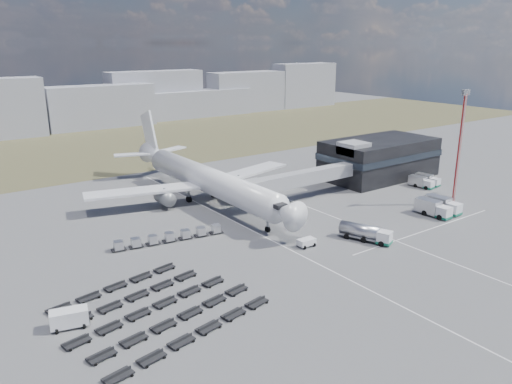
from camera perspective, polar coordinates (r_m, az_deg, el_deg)
ground at (r=87.70m, az=4.90°, el=-6.28°), size 420.00×420.00×0.00m
grass_strip at (r=182.23m, az=-18.22°, el=5.04°), size 420.00×90.00×0.01m
lane_markings at (r=95.91m, az=8.19°, el=-4.34°), size 47.12×110.00×0.01m
terminal at (r=134.93m, az=13.86°, el=3.83°), size 30.40×16.40×11.00m
jet_bridge at (r=110.54m, az=4.38°, el=1.38°), size 30.30×3.80×7.05m
airliner at (r=111.16m, az=-5.92°, el=1.55°), size 51.59×64.53×17.62m
skyline at (r=220.08m, az=-21.83°, el=9.25°), size 319.56×26.86×24.93m
fuel_tanker at (r=91.66m, az=12.40°, el=-4.56°), size 5.69×9.62×3.04m
pushback_tug at (r=87.77m, az=5.78°, el=-5.78°), size 3.18×1.85×1.43m
utility_van at (r=68.04m, az=-20.56°, el=-13.41°), size 4.91×3.09×2.41m
catering_truck at (r=111.44m, az=-2.46°, el=-0.44°), size 4.22×6.22×2.64m
service_trucks_near at (r=109.88m, az=20.10°, el=-1.57°), size 6.58×7.76×3.02m
service_trucks_far at (r=130.30m, az=18.69°, el=1.21°), size 5.86×6.75×2.49m
uld_row at (r=90.49m, az=-9.87°, el=-5.09°), size 20.37×4.69×1.58m
baggage_dollies at (r=68.97m, az=-11.57°, el=-12.97°), size 27.20×23.62×0.77m
floodlight_mast at (r=115.03m, az=22.22°, el=4.60°), size 2.32×1.92×24.92m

